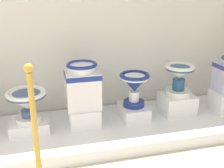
# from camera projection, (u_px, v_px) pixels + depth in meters

# --- Properties ---
(display_platform) EXTENTS (3.40, 0.98, 0.13)m
(display_platform) POSITION_uv_depth(u_px,v_px,m) (111.00, 128.00, 2.99)
(display_platform) COLOR white
(display_platform) RESTS_ON ground_plane
(plinth_block_leftmost) EXTENTS (0.39, 0.30, 0.11)m
(plinth_block_leftmost) POSITION_uv_depth(u_px,v_px,m) (30.00, 126.00, 2.80)
(plinth_block_leftmost) COLOR white
(plinth_block_leftmost) RESTS_ON display_platform
(antique_toilet_leftmost) EXTENTS (0.40, 0.40, 0.33)m
(antique_toilet_leftmost) POSITION_uv_depth(u_px,v_px,m) (27.00, 101.00, 2.71)
(antique_toilet_leftmost) COLOR white
(antique_toilet_leftmost) RESTS_ON plinth_block_leftmost
(plinth_block_squat_floral) EXTENTS (0.32, 0.36, 0.20)m
(plinth_block_squat_floral) POSITION_uv_depth(u_px,v_px,m) (84.00, 115.00, 2.94)
(plinth_block_squat_floral) COLOR white
(plinth_block_squat_floral) RESTS_ON display_platform
(antique_toilet_squat_floral) EXTENTS (0.36, 0.32, 0.48)m
(antique_toilet_squat_floral) POSITION_uv_depth(u_px,v_px,m) (83.00, 84.00, 2.82)
(antique_toilet_squat_floral) COLOR white
(antique_toilet_squat_floral) RESTS_ON plinth_block_squat_floral
(plinth_block_tall_cobalt) EXTENTS (0.29, 0.37, 0.14)m
(plinth_block_tall_cobalt) POSITION_uv_depth(u_px,v_px,m) (134.00, 111.00, 3.09)
(plinth_block_tall_cobalt) COLOR white
(plinth_block_tall_cobalt) RESTS_ON display_platform
(antique_toilet_tall_cobalt) EXTENTS (0.33, 0.33, 0.38)m
(antique_toilet_tall_cobalt) POSITION_uv_depth(u_px,v_px,m) (134.00, 84.00, 2.98)
(antique_toilet_tall_cobalt) COLOR navy
(antique_toilet_tall_cobalt) RESTS_ON plinth_block_tall_cobalt
(plinth_block_central_ornate) EXTENTS (0.37, 0.33, 0.22)m
(plinth_block_central_ornate) POSITION_uv_depth(u_px,v_px,m) (177.00, 104.00, 3.20)
(plinth_block_central_ornate) COLOR white
(plinth_block_central_ornate) RESTS_ON display_platform
(antique_toilet_central_ornate) EXTENTS (0.33, 0.33, 0.36)m
(antique_toilet_central_ornate) POSITION_uv_depth(u_px,v_px,m) (179.00, 76.00, 3.08)
(antique_toilet_central_ornate) COLOR white
(antique_toilet_central_ornate) RESTS_ON plinth_block_central_ornate
(stanchion_post_near_left) EXTENTS (0.26, 0.26, 1.07)m
(stanchion_post_near_left) POSITION_uv_depth(u_px,v_px,m) (39.00, 163.00, 1.97)
(stanchion_post_near_left) COLOR gold
(stanchion_post_near_left) RESTS_ON ground_plane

